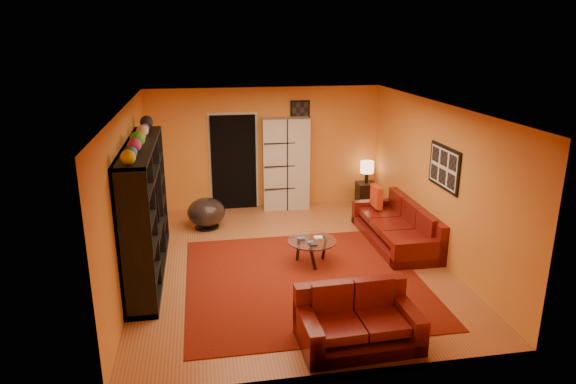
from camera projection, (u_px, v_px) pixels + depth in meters
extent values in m
plane|color=#99562F|center=(290.00, 261.00, 8.62)|extent=(6.00, 6.00, 0.00)
plane|color=white|center=(290.00, 106.00, 7.85)|extent=(6.00, 6.00, 0.00)
plane|color=orange|center=(266.00, 148.00, 11.06)|extent=(6.00, 0.00, 6.00)
plane|color=orange|center=(339.00, 268.00, 5.41)|extent=(6.00, 0.00, 6.00)
plane|color=orange|center=(129.00, 196.00, 7.83)|extent=(0.00, 6.00, 6.00)
plane|color=orange|center=(436.00, 180.00, 8.64)|extent=(0.00, 6.00, 6.00)
cube|color=#59120A|center=(304.00, 280.00, 7.97)|extent=(3.60, 3.60, 0.01)
cube|color=black|center=(234.00, 163.00, 10.99)|extent=(0.95, 0.10, 2.04)
cube|color=black|center=(444.00, 167.00, 8.27)|extent=(0.03, 1.00, 0.70)
cube|color=black|center=(300.00, 113.00, 10.94)|extent=(0.42, 0.03, 0.52)
cube|color=black|center=(145.00, 210.00, 7.94)|extent=(0.45, 3.00, 2.10)
imported|color=black|center=(148.00, 215.00, 7.88)|extent=(0.95, 0.13, 0.55)
cube|color=#530D0B|center=(395.00, 234.00, 9.38)|extent=(0.96, 2.32, 0.32)
cube|color=#530D0B|center=(416.00, 219.00, 9.37)|extent=(0.20, 2.32, 0.85)
cube|color=#530D0B|center=(420.00, 249.00, 8.33)|extent=(0.95, 0.19, 0.62)
cube|color=#530D0B|center=(376.00, 207.00, 10.34)|extent=(0.95, 0.19, 0.62)
cube|color=#530D0B|center=(408.00, 231.00, 8.67)|extent=(0.73, 0.64, 0.12)
cube|color=#530D0B|center=(394.00, 218.00, 9.28)|extent=(0.73, 0.64, 0.12)
cube|color=#530D0B|center=(381.00, 207.00, 9.89)|extent=(0.73, 0.64, 0.12)
cube|color=#530D0B|center=(358.00, 333.00, 6.29)|extent=(1.48, 0.92, 0.32)
cube|color=#530D0B|center=(350.00, 300.00, 6.53)|extent=(1.45, 0.24, 0.85)
cube|color=#530D0B|center=(407.00, 316.00, 6.37)|extent=(0.21, 0.87, 0.62)
cube|color=#530D0B|center=(308.00, 328.00, 6.11)|extent=(0.21, 0.87, 0.62)
cube|color=#530D0B|center=(382.00, 309.00, 6.21)|extent=(0.55, 0.67, 0.12)
cube|color=#530D0B|center=(339.00, 314.00, 6.10)|extent=(0.55, 0.67, 0.12)
cube|color=red|center=(376.00, 196.00, 9.99)|extent=(0.12, 0.42, 0.42)
cylinder|color=silver|center=(312.00, 241.00, 8.43)|extent=(0.82, 0.82, 0.02)
cylinder|color=black|center=(324.00, 249.00, 8.61)|extent=(0.05, 0.05, 0.39)
cylinder|color=black|center=(298.00, 249.00, 8.60)|extent=(0.05, 0.05, 0.39)
cylinder|color=black|center=(313.00, 259.00, 8.25)|extent=(0.05, 0.05, 0.39)
cube|color=beige|center=(286.00, 164.00, 11.03)|extent=(1.01, 0.50, 1.98)
cylinder|color=black|center=(207.00, 227.00, 10.11)|extent=(0.44, 0.44, 0.03)
cylinder|color=black|center=(207.00, 223.00, 10.09)|extent=(0.06, 0.06, 0.15)
ellipsoid|color=#3C3536|center=(206.00, 212.00, 10.02)|extent=(0.74, 0.74, 0.56)
cube|color=black|center=(366.00, 194.00, 11.43)|extent=(0.41, 0.41, 0.50)
cylinder|color=black|center=(367.00, 178.00, 11.32)|extent=(0.08, 0.08, 0.24)
cylinder|color=#E6B47E|center=(367.00, 167.00, 11.25)|extent=(0.29, 0.29, 0.25)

